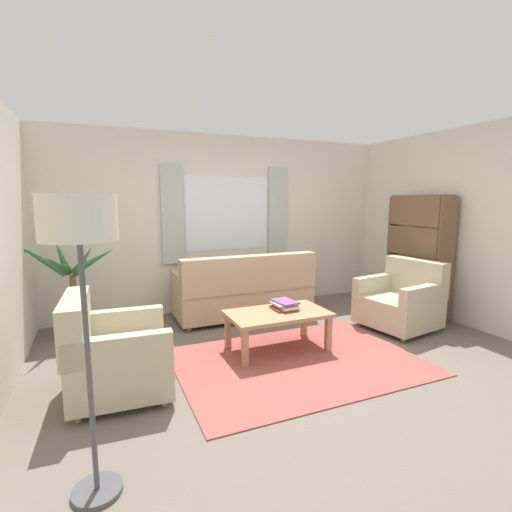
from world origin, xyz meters
TOP-DOWN VIEW (x-y plane):
  - ground_plane at (0.00, 0.00)m, footprint 6.24×6.24m
  - wall_back at (0.00, 2.26)m, footprint 5.32×0.12m
  - wall_right at (2.66, 0.00)m, footprint 0.12×4.40m
  - window_with_curtains at (0.00, 2.18)m, footprint 1.98×0.07m
  - area_rug at (0.00, 0.00)m, footprint 2.45×1.75m
  - couch at (0.03, 1.60)m, footprint 1.90×0.82m
  - armchair_left at (-1.78, 0.07)m, footprint 0.87×0.89m
  - armchair_right at (1.74, 0.39)m, footprint 0.94×0.96m
  - coffee_table at (-0.06, 0.36)m, footprint 1.10×0.64m
  - book_stack_on_table at (0.05, 0.42)m, footprint 0.27×0.33m
  - potted_plant at (-2.14, 1.68)m, footprint 1.11×1.01m
  - bookshelf at (2.35, 0.73)m, footprint 0.30×0.94m
  - standing_lamp at (-1.93, -1.07)m, footprint 0.38×0.38m

SIDE VIEW (x-z plane):
  - ground_plane at x=0.00m, z-range 0.00..0.00m
  - area_rug at x=0.00m, z-range 0.00..0.01m
  - armchair_left at x=-1.78m, z-range -0.09..0.79m
  - armchair_right at x=1.74m, z-range -0.09..0.79m
  - couch at x=0.03m, z-range -0.09..0.83m
  - coffee_table at x=-0.06m, z-range 0.16..0.60m
  - book_stack_on_table at x=0.05m, z-range 0.44..0.54m
  - potted_plant at x=-2.14m, z-range -0.07..1.14m
  - bookshelf at x=2.35m, z-range 0.03..1.75m
  - wall_back at x=0.00m, z-range 0.00..2.60m
  - wall_right at x=2.66m, z-range 0.00..2.60m
  - window_with_curtains at x=0.00m, z-range 0.75..2.15m
  - standing_lamp at x=-1.93m, z-range 0.61..2.30m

